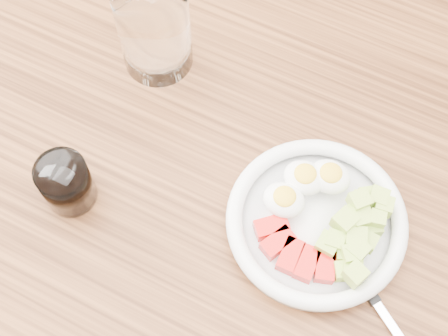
# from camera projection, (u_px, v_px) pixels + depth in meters

# --- Properties ---
(ground) EXTENTS (4.00, 4.00, 0.00)m
(ground) POSITION_uv_depth(u_px,v_px,m) (226.00, 319.00, 1.48)
(ground) COLOR brown
(ground) RESTS_ON ground
(dining_table) EXTENTS (1.50, 0.90, 0.77)m
(dining_table) POSITION_uv_depth(u_px,v_px,m) (227.00, 217.00, 0.87)
(dining_table) COLOR brown
(dining_table) RESTS_ON ground
(bowl) EXTENTS (0.22, 0.22, 0.06)m
(bowl) POSITION_uv_depth(u_px,v_px,m) (318.00, 220.00, 0.74)
(bowl) COLOR white
(bowl) RESTS_ON dining_table
(fork) EXTENTS (0.17, 0.12, 0.01)m
(fork) POSITION_uv_depth(u_px,v_px,m) (366.00, 288.00, 0.72)
(fork) COLOR black
(fork) RESTS_ON dining_table
(water_glass) EXTENTS (0.09, 0.09, 0.17)m
(water_glass) POSITION_uv_depth(u_px,v_px,m) (153.00, 19.00, 0.79)
(water_glass) COLOR white
(water_glass) RESTS_ON dining_table
(coffee_glass) EXTENTS (0.06, 0.06, 0.07)m
(coffee_glass) POSITION_uv_depth(u_px,v_px,m) (66.00, 183.00, 0.75)
(coffee_glass) COLOR white
(coffee_glass) RESTS_ON dining_table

